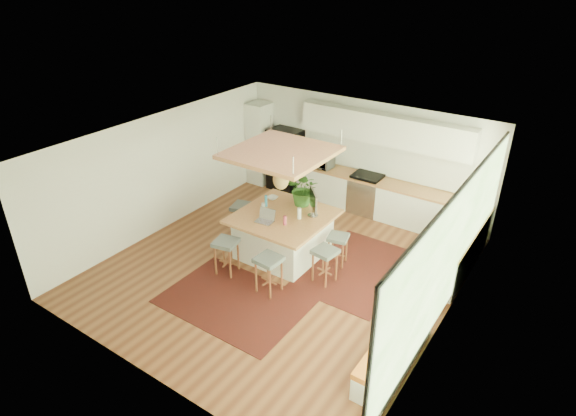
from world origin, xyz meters
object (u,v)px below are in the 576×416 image
Objects in this scene: stool_left_side at (243,222)px; island_plant at (304,193)px; stool_near_left at (227,257)px; stool_right_front at (325,266)px; laptop at (264,217)px; island at (283,234)px; stool_near_right at (269,276)px; monitor at (313,204)px; stool_right_back at (338,249)px; microwave at (322,160)px; fridge at (285,157)px.

island_plant reaches higher than stool_left_side.
stool_near_left is 1.95m from stool_right_front.
laptop is (1.03, -0.57, 0.70)m from stool_left_side.
island_plant reaches higher than island.
stool_near_left is 0.99× the size of island_plant.
laptop reaches higher than island.
stool_near_right is (1.06, -0.03, 0.00)m from stool_near_left.
laptop is at bearing -83.43° from monitor.
monitor is at bearing 178.52° from stool_right_back.
microwave is at bearing 121.77° from stool_right_front.
monitor is (1.05, 1.54, 0.83)m from stool_near_left.
stool_near_right is 1.05× the size of stool_right_front.
stool_right_back is 0.86× the size of stool_left_side.
stool_near_right is 4.16m from microwave.
stool_right_front is 1.30m from monitor.
microwave is at bearing 110.12° from island_plant.
fridge is 2.87m from island_plant.
microwave is (0.52, 2.56, 0.76)m from stool_left_side.
stool_right_back is 1.20× the size of microwave.
island is 2.39× the size of stool_left_side.
monitor is at bearing 55.58° from stool_near_left.
monitor is (1.70, 0.21, 0.83)m from stool_left_side.
monitor is at bearing 135.65° from stool_right_front.
stool_right_back is at bearing -48.98° from microwave.
stool_near_left is 0.95× the size of stool_left_side.
stool_left_side is 1.04× the size of island_plant.
monitor is (-0.01, 1.57, 0.83)m from stool_near_right.
stool_left_side is 1.37m from laptop.
monitor is at bearing -59.63° from microwave.
laptop is (0.39, 0.76, 0.70)m from stool_near_left.
stool_right_back is (0.61, 1.55, 0.00)m from stool_near_right.
laptop is at bearing -28.82° from stool_left_side.
island is 2.83m from microwave.
stool_near_left is 1.11× the size of stool_right_back.
microwave is at bearing 91.78° from stool_near_left.
stool_left_side is 1.62m from island_plant.
stool_near_left is 1.47m from stool_left_side.
microwave is (-1.18, 3.91, 0.76)m from stool_near_right.
island_plant is at bearing 71.48° from laptop.
microwave is (-0.66, 2.67, 0.65)m from island.
stool_right_back is at bearing 15.29° from island.
stool_right_front is 1.54m from laptop.
monitor is (-0.62, 0.02, 0.83)m from stool_right_back.
stool_left_side is (0.66, -2.62, -0.57)m from fridge.
monitor is at bearing -35.48° from island_plant.
island is 4.89× the size of laptop.
fridge is at bearing 134.62° from stool_right_front.
stool_right_back is (1.67, 1.52, 0.00)m from stool_near_left.
fridge is 2.31× the size of stool_right_front.
stool_right_front is 1.18× the size of monitor.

